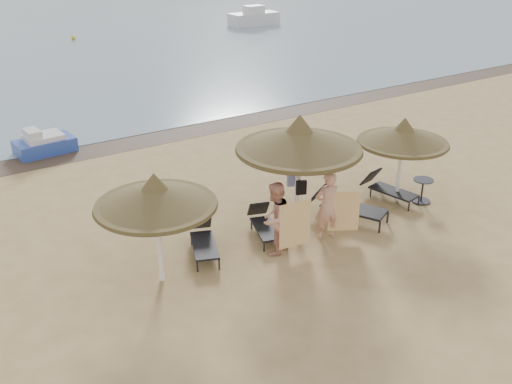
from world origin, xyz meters
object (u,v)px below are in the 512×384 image
at_px(lounger_far_right, 387,187).
at_px(person_right, 328,200).
at_px(lounger_near_left, 264,223).
at_px(person_left, 275,213).
at_px(side_table, 422,191).
at_px(palapa_left, 155,196).
at_px(palapa_center, 299,140).
at_px(lounger_far_left, 203,239).
at_px(pedal_boat, 44,144).
at_px(lounger_near_right, 344,203).
at_px(palapa_right, 403,135).

xyz_separation_m(lounger_far_right, person_right, (-2.98, -0.87, 0.71)).
relative_size(lounger_near_left, person_left, 0.78).
bearing_deg(person_right, side_table, -164.62).
relative_size(palapa_left, lounger_far_right, 1.48).
bearing_deg(person_left, lounger_far_right, 161.73).
distance_m(palapa_center, person_right, 1.68).
bearing_deg(lounger_far_left, side_table, 12.54).
bearing_deg(pedal_boat, lounger_far_right, -56.72).
xyz_separation_m(side_table, pedal_boat, (-8.21, 9.95, 0.01)).
relative_size(lounger_near_right, person_right, 1.04).
height_order(palapa_center, lounger_far_right, palapa_center).
relative_size(lounger_far_left, lounger_near_left, 1.06).
xyz_separation_m(lounger_far_left, person_right, (2.96, -1.11, 0.72)).
bearing_deg(pedal_boat, person_left, -79.07).
height_order(lounger_far_left, side_table, lounger_far_left).
xyz_separation_m(lounger_far_left, lounger_near_left, (1.72, -0.09, -0.02)).
height_order(lounger_near_left, lounger_far_right, lounger_far_right).
bearing_deg(pedal_boat, palapa_center, -71.90).
bearing_deg(lounger_far_left, pedal_boat, 120.71).
bearing_deg(person_left, palapa_center, -178.34).
distance_m(person_left, pedal_boat, 10.46).
xyz_separation_m(lounger_near_right, side_table, (2.57, -0.45, -0.10)).
distance_m(palapa_right, lounger_far_right, 1.70).
xyz_separation_m(lounger_near_left, pedal_boat, (-3.30, 9.08, 0.02)).
bearing_deg(palapa_right, pedal_boat, 128.69).
height_order(palapa_right, person_left, palapa_right).
height_order(palapa_right, lounger_far_right, palapa_right).
xyz_separation_m(lounger_far_left, lounger_far_right, (5.94, -0.24, 0.01)).
bearing_deg(lounger_near_right, pedal_boat, 93.90).
relative_size(palapa_center, lounger_near_left, 1.90).
bearing_deg(palapa_center, pedal_boat, 113.98).
relative_size(lounger_near_right, pedal_boat, 1.07).
distance_m(palapa_right, lounger_near_right, 2.54).
bearing_deg(lounger_near_right, palapa_right, -27.72).
bearing_deg(lounger_far_right, palapa_right, -80.67).
height_order(lounger_near_right, side_table, lounger_near_right).
distance_m(palapa_right, person_right, 3.29).
bearing_deg(side_table, lounger_far_right, 133.93).
relative_size(lounger_near_right, side_table, 3.16).
bearing_deg(person_right, pedal_boat, -52.71).
relative_size(lounger_near_left, pedal_boat, 0.81).
xyz_separation_m(palapa_right, lounger_far_left, (-6.06, 0.54, -1.67)).
height_order(lounger_near_left, side_table, lounger_near_left).
bearing_deg(palapa_right, person_left, -174.32).
bearing_deg(side_table, person_left, -179.61).
bearing_deg(lounger_near_right, person_left, 163.75).
height_order(lounger_far_left, lounger_near_right, lounger_near_right).
bearing_deg(pedal_boat, lounger_far_left, -85.93).
relative_size(palapa_left, palapa_right, 1.04).
xyz_separation_m(palapa_left, palapa_right, (7.45, 0.10, -0.08)).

